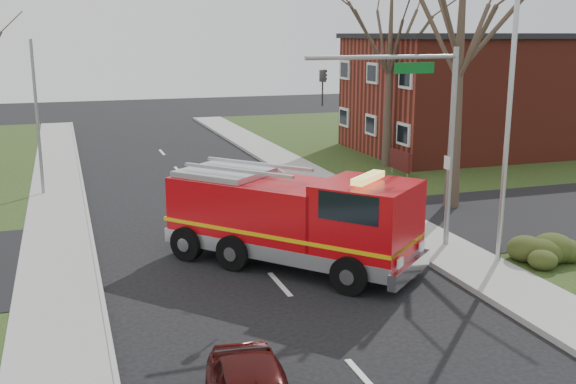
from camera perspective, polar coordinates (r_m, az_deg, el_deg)
name	(u,v)px	position (r m, az deg, el deg)	size (l,w,h in m)	color
ground	(280,284)	(20.04, -0.70, -7.83)	(120.00, 120.00, 0.00)	black
sidewalk_right	(462,260)	(22.58, 14.52, -5.60)	(2.40, 80.00, 0.15)	gray
sidewalk_left	(58,309)	(19.19, -18.86, -9.32)	(2.40, 80.00, 0.15)	gray
brick_building	(483,93)	(43.66, 16.18, 8.05)	(15.40, 10.40, 7.25)	maroon
health_center_sign	(400,161)	(34.95, 9.46, 2.62)	(0.12, 2.00, 1.40)	#481110
hedge_corner	(556,246)	(23.30, 21.74, -4.25)	(2.80, 2.00, 0.90)	#303E16
bare_tree_near	(461,29)	(28.26, 14.43, 13.25)	(6.00, 6.00, 12.00)	#35271F
bare_tree_far	(390,48)	(36.83, 8.64, 11.97)	(5.25, 5.25, 10.50)	#35271F
traffic_signal_mast	(418,113)	(22.33, 10.97, 6.58)	(5.29, 0.18, 6.80)	gray
streetlight_pole	(506,123)	(21.73, 18.01, 5.58)	(1.48, 0.16, 8.40)	#B7BABF
utility_pole_far	(37,120)	(32.04, -20.46, 5.76)	(0.14, 0.14, 7.00)	gray
fire_engine	(293,221)	(21.21, 0.46, -2.49)	(7.27, 7.80, 3.22)	#BC080E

